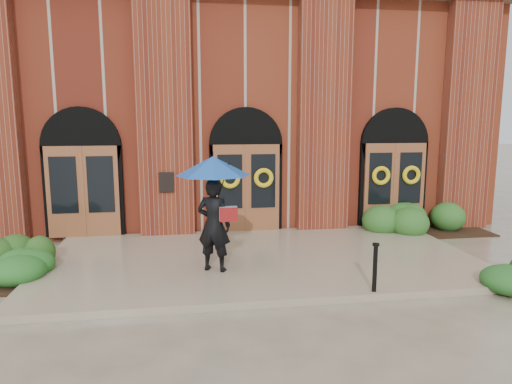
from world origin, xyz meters
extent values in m
plane|color=gray|center=(0.00, 0.00, 0.00)|extent=(90.00, 90.00, 0.00)
cube|color=gray|center=(0.00, 0.15, 0.07)|extent=(10.00, 5.30, 0.15)
cube|color=maroon|center=(0.00, 8.90, 3.50)|extent=(16.00, 12.00, 7.00)
cube|color=black|center=(-2.25, 2.47, 1.65)|extent=(0.40, 0.05, 0.55)
cube|color=maroon|center=(-2.25, 2.73, 3.50)|extent=(1.50, 0.45, 7.00)
cube|color=maroon|center=(2.25, 2.73, 3.50)|extent=(1.50, 0.45, 7.00)
cube|color=maroon|center=(6.75, 2.73, 3.50)|extent=(1.50, 0.45, 7.00)
cube|color=brown|center=(-4.50, 2.71, 1.40)|extent=(1.90, 0.10, 2.50)
cylinder|color=black|center=(-4.50, 2.85, 2.65)|extent=(2.10, 0.22, 2.10)
cube|color=brown|center=(0.00, 2.71, 1.40)|extent=(1.90, 0.10, 2.50)
cylinder|color=black|center=(0.00, 2.85, 2.65)|extent=(2.10, 0.22, 2.10)
cube|color=brown|center=(4.50, 2.71, 1.40)|extent=(1.90, 0.10, 2.50)
cylinder|color=black|center=(4.50, 2.85, 2.65)|extent=(2.10, 0.22, 2.10)
torus|color=yellow|center=(-0.48, 2.59, 1.70)|extent=(0.57, 0.13, 0.57)
torus|color=yellow|center=(0.48, 2.59, 1.70)|extent=(0.57, 0.13, 0.57)
torus|color=yellow|center=(4.02, 2.59, 1.70)|extent=(0.57, 0.13, 0.57)
torus|color=yellow|center=(4.98, 2.59, 1.70)|extent=(0.57, 0.13, 0.57)
imported|color=black|center=(-1.14, -0.68, 1.15)|extent=(0.86, 0.74, 2.00)
cone|color=#154CA4|center=(-1.14, -0.68, 2.41)|extent=(2.04, 2.04, 0.40)
cylinder|color=black|center=(-1.09, -0.73, 1.88)|extent=(0.02, 0.02, 0.66)
cube|color=#B4B7BA|center=(-0.85, -0.84, 1.42)|extent=(0.42, 0.32, 0.29)
cube|color=maroon|center=(-0.85, -0.95, 1.42)|extent=(0.35, 0.18, 0.29)
cube|color=black|center=(1.77, -2.35, 0.60)|extent=(0.11, 0.11, 0.90)
cube|color=black|center=(1.77, -2.35, 1.07)|extent=(0.16, 0.16, 0.04)
ellipsoid|color=#28581F|center=(5.46, 2.20, 0.41)|extent=(3.21, 1.29, 0.82)
ellipsoid|color=#225B1F|center=(-5.10, -0.42, 0.28)|extent=(1.60, 1.37, 0.57)
camera|label=1|loc=(-1.68, -10.13, 3.39)|focal=32.00mm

